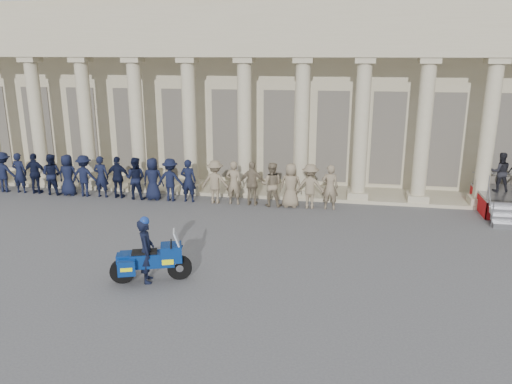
% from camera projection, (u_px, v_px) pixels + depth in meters
% --- Properties ---
extents(ground, '(90.00, 90.00, 0.00)m').
position_uv_depth(ground, '(234.00, 266.00, 15.71)').
color(ground, '#4C4C4F').
rests_on(ground, ground).
extents(building, '(40.00, 12.50, 9.00)m').
position_uv_depth(building, '(291.00, 88.00, 28.46)').
color(building, tan).
rests_on(building, ground).
extents(officer_rank, '(17.99, 0.73, 1.94)m').
position_uv_depth(officer_rank, '(136.00, 178.00, 22.69)').
color(officer_rank, black).
rests_on(officer_rank, ground).
extents(motorcycle, '(2.28, 1.32, 1.52)m').
position_uv_depth(motorcycle, '(151.00, 260.00, 14.51)').
color(motorcycle, black).
rests_on(motorcycle, ground).
extents(rider, '(0.66, 0.81, 2.00)m').
position_uv_depth(rider, '(146.00, 250.00, 14.40)').
color(rider, black).
rests_on(rider, ground).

